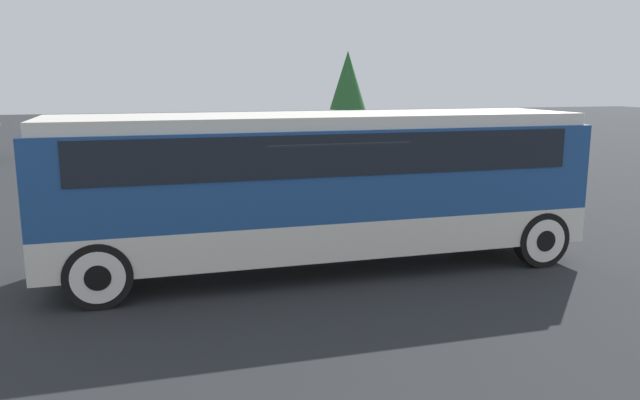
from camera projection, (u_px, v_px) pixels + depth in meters
The scene contains 5 objects.
ground_plane at pixel (320, 267), 11.95m from camera, with size 120.00×120.00×0.00m, color #26282B.
tour_bus at pixel (325, 176), 11.65m from camera, with size 9.92×2.53×2.92m.
parked_car_near at pixel (326, 187), 16.93m from camera, with size 4.78×1.98×1.38m.
parked_car_mid at pixel (321, 168), 20.20m from camera, with size 4.71×1.95×1.47m.
tree_left at pixel (348, 81), 34.72m from camera, with size 2.02×2.02×5.12m.
Camera 1 is at (-3.21, -11.03, 3.53)m, focal length 35.00 mm.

